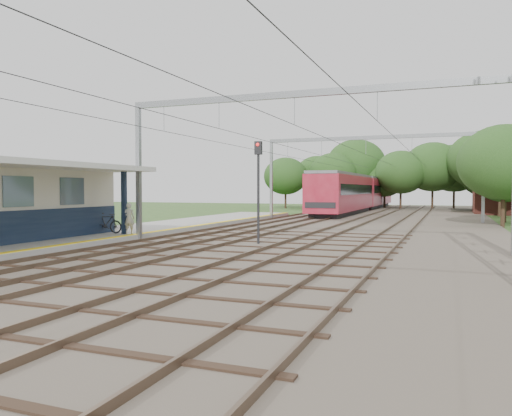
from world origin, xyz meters
The scene contains 10 objects.
ballast_bed centered at (4.00, 30.00, 0.05)m, with size 18.00×90.00×0.10m, color #473D33.
platform centered at (-7.50, 14.00, 0.17)m, with size 5.00×52.00×0.35m, color gray.
yellow_stripe centered at (-5.25, 14.00, 0.35)m, with size 0.45×52.00×0.01m, color yellow.
rail_tracks centered at (1.50, 30.00, 0.18)m, with size 11.80×88.00×0.15m.
catenary_system centered at (3.39, 25.28, 5.51)m, with size 17.22×88.00×7.00m.
tree_band centered at (3.84, 57.12, 4.92)m, with size 31.72×30.88×8.82m.
person centered at (-5.60, 15.00, 1.15)m, with size 0.58×0.38×1.60m, color silver.
bicycle centered at (-7.02, 15.00, 0.88)m, with size 0.50×1.78×1.07m, color black.
train centered at (-0.50, 54.24, 2.29)m, with size 3.15×39.25×4.12m.
signal_post centered at (1.35, 15.34, 3.20)m, with size 0.34×0.29×4.87m.
Camera 1 is at (9.70, -6.32, 2.65)m, focal length 35.00 mm.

